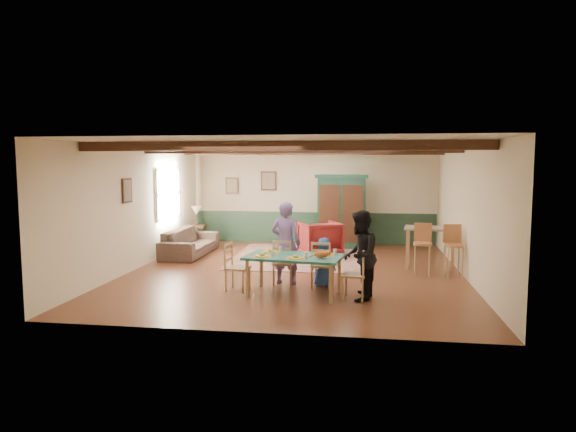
# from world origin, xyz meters

# --- Properties ---
(floor) EXTENTS (8.00, 8.00, 0.00)m
(floor) POSITION_xyz_m (0.00, 0.00, 0.00)
(floor) COLOR #4F2516
(floor) RESTS_ON ground
(wall_back) EXTENTS (7.00, 0.02, 2.70)m
(wall_back) POSITION_xyz_m (0.00, 4.00, 1.35)
(wall_back) COLOR beige
(wall_back) RESTS_ON floor
(wall_left) EXTENTS (0.02, 8.00, 2.70)m
(wall_left) POSITION_xyz_m (-3.50, 0.00, 1.35)
(wall_left) COLOR beige
(wall_left) RESTS_ON floor
(wall_right) EXTENTS (0.02, 8.00, 2.70)m
(wall_right) POSITION_xyz_m (3.50, 0.00, 1.35)
(wall_right) COLOR beige
(wall_right) RESTS_ON floor
(ceiling) EXTENTS (7.00, 8.00, 0.02)m
(ceiling) POSITION_xyz_m (0.00, 0.00, 2.70)
(ceiling) COLOR silver
(ceiling) RESTS_ON wall_back
(wainscot_back) EXTENTS (6.95, 0.03, 0.90)m
(wainscot_back) POSITION_xyz_m (0.00, 3.98, 0.45)
(wainscot_back) COLOR #1F3928
(wainscot_back) RESTS_ON floor
(ceiling_beam_front) EXTENTS (6.95, 0.16, 0.16)m
(ceiling_beam_front) POSITION_xyz_m (0.00, -2.30, 2.61)
(ceiling_beam_front) COLOR black
(ceiling_beam_front) RESTS_ON ceiling
(ceiling_beam_mid) EXTENTS (6.95, 0.16, 0.16)m
(ceiling_beam_mid) POSITION_xyz_m (0.00, 0.40, 2.61)
(ceiling_beam_mid) COLOR black
(ceiling_beam_mid) RESTS_ON ceiling
(ceiling_beam_back) EXTENTS (6.95, 0.16, 0.16)m
(ceiling_beam_back) POSITION_xyz_m (0.00, 3.00, 2.61)
(ceiling_beam_back) COLOR black
(ceiling_beam_back) RESTS_ON ceiling
(window_left) EXTENTS (0.06, 1.60, 1.30)m
(window_left) POSITION_xyz_m (-3.47, 1.70, 1.55)
(window_left) COLOR white
(window_left) RESTS_ON wall_left
(picture_left_wall) EXTENTS (0.04, 0.42, 0.52)m
(picture_left_wall) POSITION_xyz_m (-3.47, -0.60, 1.75)
(picture_left_wall) COLOR gray
(picture_left_wall) RESTS_ON wall_left
(picture_back_a) EXTENTS (0.45, 0.04, 0.55)m
(picture_back_a) POSITION_xyz_m (-1.30, 3.97, 1.80)
(picture_back_a) COLOR gray
(picture_back_a) RESTS_ON wall_back
(picture_back_b) EXTENTS (0.38, 0.04, 0.48)m
(picture_back_b) POSITION_xyz_m (-2.40, 3.97, 1.65)
(picture_back_b) COLOR gray
(picture_back_b) RESTS_ON wall_back
(dining_table) EXTENTS (1.78, 1.15, 0.70)m
(dining_table) POSITION_xyz_m (0.23, -1.90, 0.35)
(dining_table) COLOR #1C5B4B
(dining_table) RESTS_ON floor
(dining_chair_far_left) EXTENTS (0.44, 0.46, 0.88)m
(dining_chair_far_left) POSITION_xyz_m (-0.04, -1.18, 0.44)
(dining_chair_far_left) COLOR #A87E54
(dining_chair_far_left) RESTS_ON floor
(dining_chair_far_right) EXTENTS (0.44, 0.46, 0.88)m
(dining_chair_far_right) POSITION_xyz_m (0.69, -1.29, 0.44)
(dining_chair_far_right) COLOR #A87E54
(dining_chair_far_right) RESTS_ON floor
(dining_chair_end_left) EXTENTS (0.46, 0.44, 0.88)m
(dining_chair_end_left) POSITION_xyz_m (-0.83, -1.75, 0.44)
(dining_chair_end_left) COLOR #A87E54
(dining_chair_end_left) RESTS_ON floor
(dining_chair_end_right) EXTENTS (0.46, 0.44, 0.88)m
(dining_chair_end_right) POSITION_xyz_m (1.29, -2.05, 0.44)
(dining_chair_end_right) COLOR #A87E54
(dining_chair_end_right) RESTS_ON floor
(person_man) EXTENTS (0.63, 0.46, 1.60)m
(person_man) POSITION_xyz_m (-0.03, -1.11, 0.80)
(person_man) COLOR slate
(person_man) RESTS_ON floor
(person_woman) EXTENTS (0.68, 0.82, 1.53)m
(person_woman) POSITION_xyz_m (1.38, -2.06, 0.77)
(person_woman) COLOR black
(person_woman) RESTS_ON floor
(person_child) EXTENTS (0.49, 0.36, 0.93)m
(person_child) POSITION_xyz_m (0.70, -1.21, 0.47)
(person_child) COLOR #244893
(person_child) RESTS_ON floor
(cat) EXTENTS (0.35, 0.18, 0.17)m
(cat) POSITION_xyz_m (0.72, -2.06, 0.78)
(cat) COLOR orange
(cat) RESTS_ON dining_table
(place_setting_near_left) EXTENTS (0.41, 0.33, 0.11)m
(place_setting_near_left) POSITION_xyz_m (-0.31, -2.06, 0.75)
(place_setting_near_left) COLOR gold
(place_setting_near_left) RESTS_ON dining_table
(place_setting_near_center) EXTENTS (0.41, 0.33, 0.11)m
(place_setting_near_center) POSITION_xyz_m (0.29, -2.14, 0.75)
(place_setting_near_center) COLOR gold
(place_setting_near_center) RESTS_ON dining_table
(place_setting_far_left) EXTENTS (0.41, 0.33, 0.11)m
(place_setting_far_left) POSITION_xyz_m (-0.24, -1.60, 0.75)
(place_setting_far_left) COLOR gold
(place_setting_far_left) RESTS_ON dining_table
(place_setting_far_right) EXTENTS (0.41, 0.33, 0.11)m
(place_setting_far_right) POSITION_xyz_m (0.77, -1.74, 0.75)
(place_setting_far_right) COLOR gold
(place_setting_far_right) RESTS_ON dining_table
(area_rug) EXTENTS (3.25, 3.82, 0.01)m
(area_rug) POSITION_xyz_m (-0.14, 1.78, 0.01)
(area_rug) COLOR tan
(area_rug) RESTS_ON floor
(armoire) EXTENTS (1.43, 0.61, 2.01)m
(armoire) POSITION_xyz_m (0.85, 3.27, 1.00)
(armoire) COLOR #133123
(armoire) RESTS_ON floor
(armchair) EXTENTS (1.25, 1.26, 0.87)m
(armchair) POSITION_xyz_m (0.37, 1.95, 0.43)
(armchair) COLOR #531014
(armchair) RESTS_ON floor
(sofa) EXTENTS (0.89, 2.26, 0.66)m
(sofa) POSITION_xyz_m (-2.90, 1.64, 0.33)
(sofa) COLOR #3C2D25
(sofa) RESTS_ON floor
(end_table) EXTENTS (0.50, 0.50, 0.59)m
(end_table) POSITION_xyz_m (-3.14, 2.89, 0.29)
(end_table) COLOR black
(end_table) RESTS_ON floor
(table_lamp) EXTENTS (0.30, 0.30, 0.54)m
(table_lamp) POSITION_xyz_m (-3.14, 2.89, 0.86)
(table_lamp) COLOR tan
(table_lamp) RESTS_ON end_table
(counter_table) EXTENTS (1.18, 0.79, 0.92)m
(counter_table) POSITION_xyz_m (2.90, 0.77, 0.46)
(counter_table) COLOR #BFAD94
(counter_table) RESTS_ON floor
(bar_stool_left) EXTENTS (0.42, 0.46, 1.07)m
(bar_stool_left) POSITION_xyz_m (2.66, 0.05, 0.54)
(bar_stool_left) COLOR #B77547
(bar_stool_left) RESTS_ON floor
(bar_stool_right) EXTENTS (0.43, 0.46, 1.08)m
(bar_stool_right) POSITION_xyz_m (3.26, -0.10, 0.54)
(bar_stool_right) COLOR #B77547
(bar_stool_right) RESTS_ON floor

